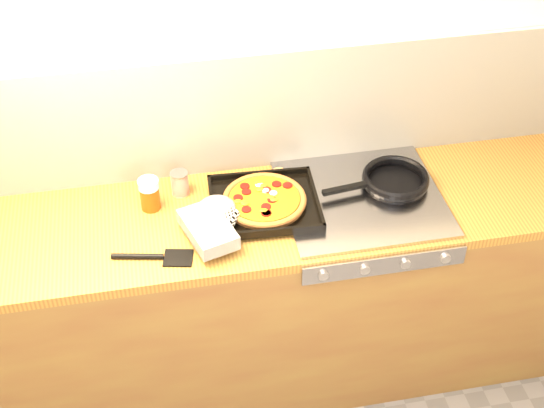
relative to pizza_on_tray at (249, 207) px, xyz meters
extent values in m
plane|color=beige|center=(-0.01, 0.31, 0.31)|extent=(3.20, 0.00, 3.20)
cube|color=silver|center=(-0.01, 0.30, 0.21)|extent=(3.20, 0.02, 0.50)
cube|color=brown|center=(-0.01, 0.01, -0.51)|extent=(3.20, 0.60, 0.86)
cube|color=olive|center=(-0.01, 0.01, -0.06)|extent=(3.20, 0.60, 0.04)
cube|color=#9E9DA2|center=(0.44, -0.29, -0.09)|extent=(0.60, 0.03, 0.08)
cylinder|color=#A5A5AA|center=(0.21, -0.30, -0.09)|extent=(0.04, 0.02, 0.04)
cylinder|color=#A5A5AA|center=(0.36, -0.30, -0.09)|extent=(0.04, 0.02, 0.04)
cylinder|color=#A5A5AA|center=(0.51, -0.30, -0.09)|extent=(0.04, 0.02, 0.04)
cylinder|color=#A5A5AA|center=(0.66, -0.30, -0.09)|extent=(0.04, 0.02, 0.04)
cube|color=#9E9DA2|center=(0.44, 0.01, -0.04)|extent=(0.60, 0.56, 0.02)
cube|color=black|center=(0.06, 0.03, -0.02)|extent=(0.42, 0.37, 0.01)
cube|color=black|center=(0.07, 0.20, -0.01)|extent=(0.40, 0.03, 0.02)
cube|color=black|center=(0.06, -0.14, -0.01)|extent=(0.40, 0.03, 0.02)
cube|color=black|center=(0.26, 0.02, -0.01)|extent=(0.03, 0.35, 0.02)
cube|color=black|center=(-0.13, 0.04, -0.01)|extent=(0.03, 0.35, 0.02)
cylinder|color=#A15C2E|center=(0.06, 0.03, -0.01)|extent=(0.31, 0.31, 0.02)
torus|color=#A15C2E|center=(0.06, 0.03, 0.00)|extent=(0.33, 0.33, 0.02)
cylinder|color=#BD8117|center=(0.06, 0.03, 0.01)|extent=(0.28, 0.28, 0.01)
cylinder|color=maroon|center=(0.09, 0.01, 0.01)|extent=(0.04, 0.04, 0.00)
cylinder|color=maroon|center=(0.00, 0.11, 0.01)|extent=(0.04, 0.04, 0.00)
cylinder|color=maroon|center=(0.05, -0.06, 0.01)|extent=(0.04, 0.04, 0.00)
cylinder|color=maroon|center=(-0.03, 0.05, 0.01)|extent=(0.04, 0.04, 0.00)
cylinder|color=maroon|center=(0.12, 0.10, 0.01)|extent=(0.04, 0.04, 0.00)
cylinder|color=maroon|center=(0.08, 0.07, 0.01)|extent=(0.04, 0.04, 0.00)
cylinder|color=maroon|center=(-0.01, -0.03, 0.01)|extent=(0.04, 0.04, 0.00)
cylinder|color=maroon|center=(0.16, 0.08, 0.01)|extent=(0.04, 0.04, 0.00)
cylinder|color=maroon|center=(0.06, -0.06, 0.01)|extent=(0.04, 0.04, 0.00)
cylinder|color=maroon|center=(0.06, -0.02, 0.01)|extent=(0.04, 0.04, 0.00)
cylinder|color=maroon|center=(0.00, 0.08, 0.01)|extent=(0.04, 0.04, 0.00)
ellipsoid|color=orange|center=(-0.01, 0.02, 0.01)|extent=(0.03, 0.02, 0.01)
ellipsoid|color=orange|center=(-0.04, 0.03, 0.01)|extent=(0.03, 0.02, 0.01)
ellipsoid|color=orange|center=(0.06, 0.08, 0.01)|extent=(0.03, 0.02, 0.01)
ellipsoid|color=orange|center=(0.06, 0.12, 0.01)|extent=(0.03, 0.02, 0.01)
ellipsoid|color=orange|center=(0.05, -0.04, 0.01)|extent=(0.03, 0.02, 0.01)
ellipsoid|color=orange|center=(0.10, 0.01, 0.01)|extent=(0.03, 0.02, 0.01)
ellipsoid|color=orange|center=(0.09, 0.03, 0.01)|extent=(0.03, 0.02, 0.01)
ellipsoid|color=orange|center=(-0.01, 0.01, 0.01)|extent=(0.03, 0.02, 0.01)
ellipsoid|color=orange|center=(0.07, 0.10, 0.01)|extent=(0.03, 0.02, 0.01)
ellipsoid|color=silver|center=(0.06, 0.11, 0.01)|extent=(0.03, 0.03, 0.01)
ellipsoid|color=silver|center=(0.08, 0.07, 0.01)|extent=(0.03, 0.03, 0.01)
ellipsoid|color=silver|center=(0.10, 0.05, 0.01)|extent=(0.03, 0.03, 0.01)
cube|color=black|center=(-0.16, -0.10, 0.01)|extent=(0.20, 0.27, 0.05)
ellipsoid|color=black|center=(-0.12, 0.00, 0.01)|extent=(0.15, 0.15, 0.06)
cylinder|color=black|center=(-0.09, -0.08, 0.01)|extent=(0.09, 0.11, 0.05)
cylinder|color=black|center=(0.58, 0.06, -0.02)|extent=(0.27, 0.27, 0.01)
torus|color=black|center=(0.58, 0.06, 0.00)|extent=(0.29, 0.29, 0.03)
cube|color=black|center=(0.38, 0.03, 0.00)|extent=(0.19, 0.05, 0.02)
cylinder|color=maroon|center=(-0.23, 0.18, 0.01)|extent=(0.08, 0.08, 0.09)
cylinder|color=#B2B2B7|center=(-0.23, 0.18, 0.05)|extent=(0.09, 0.09, 0.01)
cylinder|color=#B2B2B7|center=(-0.23, 0.18, -0.04)|extent=(0.09, 0.09, 0.01)
cylinder|color=#D63D0C|center=(-0.35, 0.12, 0.00)|extent=(0.09, 0.09, 0.10)
cylinder|color=silver|center=(-0.35, 0.12, 0.07)|extent=(0.10, 0.10, 0.03)
cylinder|color=#B27E4B|center=(0.02, 0.22, -0.03)|extent=(0.26, 0.07, 0.02)
ellipsoid|color=#B27E4B|center=(0.16, 0.24, -0.03)|extent=(0.06, 0.05, 0.02)
cube|color=black|center=(-0.28, -0.18, -0.04)|extent=(0.12, 0.10, 0.01)
cylinder|color=black|center=(-0.42, -0.15, -0.03)|extent=(0.18, 0.06, 0.02)
camera|label=1|loc=(-0.32, -2.09, 1.79)|focal=50.00mm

